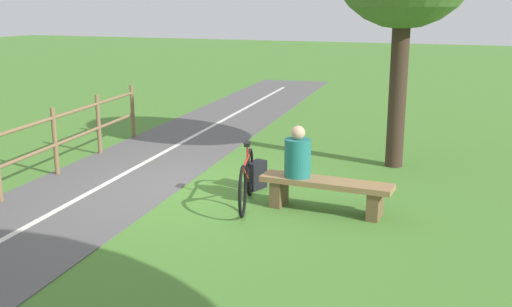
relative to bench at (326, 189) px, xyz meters
name	(u,v)px	position (x,y,z in m)	size (l,w,h in m)	color
ground_plane	(191,188)	(2.29, -0.25, -0.32)	(80.00, 80.00, 0.00)	#477A2D
bench	(326,189)	(0.00, 0.00, 0.00)	(1.88, 0.45, 0.46)	#937047
person_seated	(298,156)	(0.43, -0.01, 0.45)	(0.38, 0.38, 0.74)	#1E6B66
bicycle	(246,180)	(1.13, 0.18, 0.06)	(0.55, 1.64, 0.91)	black
backpack	(255,175)	(1.33, -0.62, -0.11)	(0.31, 0.40, 0.44)	black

